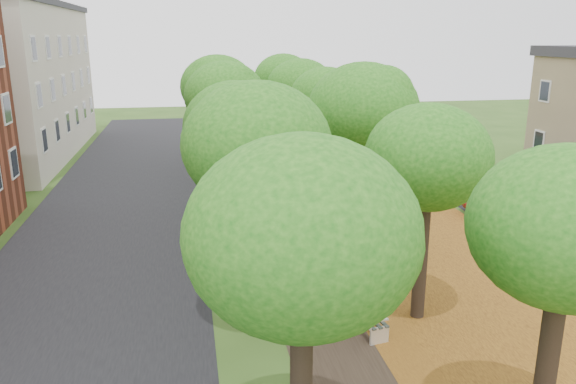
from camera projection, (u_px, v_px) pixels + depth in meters
name	position (u px, v px, depth m)	size (l,w,h in m)	color
street_asphalt	(109.00, 235.00, 23.80)	(8.00, 70.00, 0.01)	black
footpath	(283.00, 225.00, 25.06)	(3.20, 70.00, 0.01)	black
leaf_verge	(389.00, 219.00, 25.91)	(7.50, 70.00, 0.01)	#99621C
parking_lot	(543.00, 203.00, 28.30)	(9.00, 16.00, 0.01)	black
tree_row_west	(230.00, 112.00, 23.32)	(3.85, 33.85, 6.78)	black
tree_row_east	(342.00, 110.00, 24.13)	(3.85, 33.85, 6.78)	black
bench	(362.00, 313.00, 16.11)	(0.93, 2.08, 0.95)	#2C3731
car_silver	(576.00, 230.00, 22.21)	(1.74, 4.33, 1.47)	#B4B4B9
car_red	(515.00, 200.00, 26.29)	(1.60, 4.59, 1.51)	maroon
car_grey	(484.00, 186.00, 29.01)	(1.91, 4.70, 1.36)	#303035
car_white	(466.00, 174.00, 31.62)	(2.06, 4.46, 1.24)	silver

